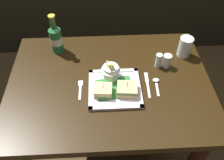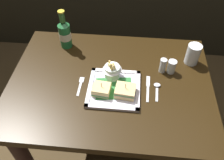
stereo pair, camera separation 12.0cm
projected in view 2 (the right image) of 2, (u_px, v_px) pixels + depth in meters
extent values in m
plane|color=#47361F|center=(111.00, 149.00, 1.82)|extent=(6.00, 6.00, 0.00)
cube|color=black|center=(110.00, 84.00, 1.27)|extent=(1.06, 0.78, 0.04)
cylinder|color=black|center=(55.00, 83.00, 1.79)|extent=(0.08, 0.08, 0.73)
cylinder|color=black|center=(176.00, 92.00, 1.73)|extent=(0.08, 0.08, 0.73)
cube|color=white|center=(114.00, 89.00, 1.21)|extent=(0.26, 0.26, 0.01)
cube|color=#2A6F33|center=(114.00, 88.00, 1.20)|extent=(0.20, 0.17, 0.00)
cube|color=white|center=(112.00, 107.00, 1.12)|extent=(0.26, 0.02, 0.01)
cube|color=white|center=(116.00, 71.00, 1.28)|extent=(0.26, 0.02, 0.01)
cube|color=white|center=(90.00, 86.00, 1.21)|extent=(0.02, 0.26, 0.01)
cube|color=white|center=(138.00, 90.00, 1.19)|extent=(0.02, 0.26, 0.01)
cube|color=#D3B87E|center=(102.00, 92.00, 1.18)|extent=(0.09, 0.08, 0.01)
cube|color=#4C823D|center=(102.00, 91.00, 1.18)|extent=(0.09, 0.08, 0.01)
cube|color=#E3BA82|center=(102.00, 89.00, 1.17)|extent=(0.09, 0.08, 0.01)
cube|color=#F0D77B|center=(101.00, 88.00, 1.17)|extent=(0.09, 0.08, 0.01)
cube|color=#DFBD7C|center=(101.00, 87.00, 1.16)|extent=(0.09, 0.08, 0.01)
cylinder|color=tan|center=(101.00, 88.00, 1.16)|extent=(0.00, 0.00, 0.07)
cube|color=tan|center=(125.00, 93.00, 1.18)|extent=(0.11, 0.09, 0.01)
cube|color=#E7D171|center=(125.00, 92.00, 1.17)|extent=(0.11, 0.09, 0.01)
cube|color=tan|center=(125.00, 91.00, 1.16)|extent=(0.11, 0.09, 0.01)
cube|color=#478A44|center=(125.00, 90.00, 1.16)|extent=(0.11, 0.09, 0.01)
cube|color=#D8B577|center=(125.00, 89.00, 1.15)|extent=(0.11, 0.09, 0.01)
cylinder|color=tan|center=(125.00, 89.00, 1.15)|extent=(0.00, 0.00, 0.08)
cylinder|color=white|center=(112.00, 72.00, 1.23)|extent=(0.08, 0.08, 0.07)
cone|color=silver|center=(112.00, 67.00, 1.21)|extent=(0.10, 0.10, 0.03)
cube|color=#EAD565|center=(114.00, 67.00, 1.20)|extent=(0.02, 0.03, 0.07)
cube|color=#EAC263|center=(111.00, 69.00, 1.20)|extent=(0.02, 0.01, 0.07)
cube|color=#E7D975|center=(109.00, 67.00, 1.22)|extent=(0.01, 0.01, 0.05)
cube|color=#E0B363|center=(109.00, 65.00, 1.23)|extent=(0.01, 0.01, 0.05)
cube|color=#E7C96E|center=(112.00, 69.00, 1.19)|extent=(0.03, 0.01, 0.07)
cube|color=#F3D880|center=(115.00, 69.00, 1.20)|extent=(0.02, 0.02, 0.07)
cylinder|color=#1D6737|center=(65.00, 36.00, 1.40)|extent=(0.07, 0.07, 0.15)
cone|color=#296F3A|center=(63.00, 24.00, 1.33)|extent=(0.07, 0.07, 0.02)
cylinder|color=#2D622F|center=(62.00, 17.00, 1.30)|extent=(0.03, 0.03, 0.06)
cylinder|color=gold|center=(61.00, 12.00, 1.28)|extent=(0.04, 0.04, 0.01)
cylinder|color=beige|center=(65.00, 35.00, 1.39)|extent=(0.07, 0.07, 0.05)
cylinder|color=silver|center=(193.00, 54.00, 1.31)|extent=(0.07, 0.07, 0.12)
cylinder|color=silver|center=(191.00, 59.00, 1.34)|extent=(0.07, 0.07, 0.04)
cube|color=silver|center=(79.00, 89.00, 1.21)|extent=(0.01, 0.09, 0.00)
cube|color=silver|center=(82.00, 80.00, 1.26)|extent=(0.02, 0.04, 0.00)
cube|color=silver|center=(148.00, 94.00, 1.19)|extent=(0.02, 0.10, 0.00)
cube|color=silver|center=(148.00, 81.00, 1.25)|extent=(0.02, 0.07, 0.00)
cube|color=silver|center=(157.00, 95.00, 1.19)|extent=(0.02, 0.09, 0.00)
ellipsoid|color=silver|center=(157.00, 85.00, 1.23)|extent=(0.03, 0.03, 0.01)
cylinder|color=silver|center=(163.00, 66.00, 1.27)|extent=(0.03, 0.03, 0.07)
cylinder|color=white|center=(162.00, 68.00, 1.29)|extent=(0.03, 0.03, 0.04)
cylinder|color=silver|center=(164.00, 60.00, 1.24)|extent=(0.04, 0.04, 0.01)
cylinder|color=silver|center=(171.00, 67.00, 1.27)|extent=(0.04, 0.04, 0.07)
cylinder|color=#302624|center=(171.00, 69.00, 1.28)|extent=(0.04, 0.04, 0.04)
cylinder|color=silver|center=(173.00, 62.00, 1.25)|extent=(0.05, 0.05, 0.01)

